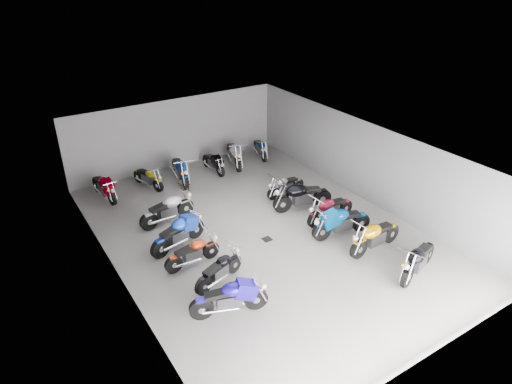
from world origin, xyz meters
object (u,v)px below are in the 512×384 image
motorcycle_right_c (341,222)px  motorcycle_back_e (234,154)px  motorcycle_back_a (104,187)px  motorcycle_back_f (260,148)px  drain_grate (267,239)px  motorcycle_left_b (230,298)px  motorcycle_left_d (193,252)px  motorcycle_right_f (285,186)px  motorcycle_left_e (179,233)px  motorcycle_right_d (330,209)px  motorcycle_back_d (214,163)px  motorcycle_right_b (375,236)px  motorcycle_right_e (302,196)px  motorcycle_back_b (148,177)px  motorcycle_back_c (180,170)px  motorcycle_left_c (219,270)px  motorcycle_right_a (418,260)px  motorcycle_left_f (168,210)px

motorcycle_right_c → motorcycle_back_e: (-0.06, 7.29, 0.01)m
motorcycle_back_a → motorcycle_back_f: size_ratio=1.14×
drain_grate → motorcycle_left_b: (-2.92, -2.52, 0.52)m
motorcycle_left_d → motorcycle_back_e: motorcycle_back_e is taller
motorcycle_left_b → motorcycle_right_f: (5.39, 4.86, -0.08)m
motorcycle_back_f → motorcycle_right_c: bearing=95.4°
motorcycle_left_e → motorcycle_right_d: (5.39, -1.48, -0.03)m
drain_grate → motorcycle_back_d: bearing=79.8°
motorcycle_right_b → motorcycle_right_e: bearing=1.8°
motorcycle_back_b → motorcycle_back_d: motorcycle_back_b is taller
motorcycle_right_d → motorcycle_back_a: size_ratio=1.02×
motorcycle_left_d → motorcycle_right_d: size_ratio=0.89×
motorcycle_back_f → motorcycle_left_e: bearing=54.4°
motorcycle_back_c → motorcycle_back_d: motorcycle_back_c is taller
motorcycle_left_c → motorcycle_right_e: 5.33m
motorcycle_left_c → motorcycle_right_a: motorcycle_right_a is taller
motorcycle_left_d → motorcycle_right_c: size_ratio=0.84×
motorcycle_left_b → motorcycle_left_c: bearing=-179.1°
motorcycle_right_e → motorcycle_right_a: bearing=-159.6°
motorcycle_right_c → motorcycle_back_b: bearing=40.2°
motorcycle_right_a → motorcycle_left_f: bearing=19.2°
motorcycle_right_e → motorcycle_back_d: size_ratio=1.24×
motorcycle_left_b → motorcycle_back_f: (6.75, 8.82, -0.07)m
motorcycle_back_a → drain_grate: bearing=115.6°
motorcycle_back_e → motorcycle_back_f: bearing=-156.3°
motorcycle_left_c → motorcycle_right_c: motorcycle_right_c is taller
motorcycle_right_d → motorcycle_back_f: 6.64m
motorcycle_right_a → motorcycle_right_d: (-0.17, 3.89, -0.02)m
motorcycle_left_e → motorcycle_back_f: 8.31m
drain_grate → motorcycle_back_a: 7.23m
motorcycle_left_b → motorcycle_right_c: 5.41m
motorcycle_back_b → motorcycle_left_c: bearing=69.4°
motorcycle_right_c → motorcycle_left_b: bearing=113.9°
motorcycle_back_c → motorcycle_left_e: bearing=74.7°
motorcycle_left_c → motorcycle_right_a: 6.09m
motorcycle_right_e → motorcycle_right_b: bearing=-159.4°
motorcycle_left_b → motorcycle_back_b: motorcycle_left_b is taller
motorcycle_left_d → motorcycle_right_b: bearing=62.3°
motorcycle_back_e → motorcycle_back_f: size_ratio=1.23×
motorcycle_left_b → motorcycle_left_f: 5.49m
motorcycle_right_c → motorcycle_right_d: size_ratio=1.07×
motorcycle_back_d → motorcycle_back_e: bearing=-174.0°
motorcycle_back_c → motorcycle_left_d: bearing=79.0°
motorcycle_left_e → motorcycle_back_e: (5.02, 4.88, 0.03)m
motorcycle_right_a → motorcycle_back_b: (-4.80, 10.22, -0.08)m
motorcycle_back_d → motorcycle_left_c: bearing=62.4°
motorcycle_left_f → motorcycle_back_a: motorcycle_left_f is taller
motorcycle_left_d → motorcycle_back_a: (-1.07, 6.02, 0.05)m
motorcycle_right_f → motorcycle_back_a: bearing=55.4°
drain_grate → motorcycle_back_c: size_ratio=0.14×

